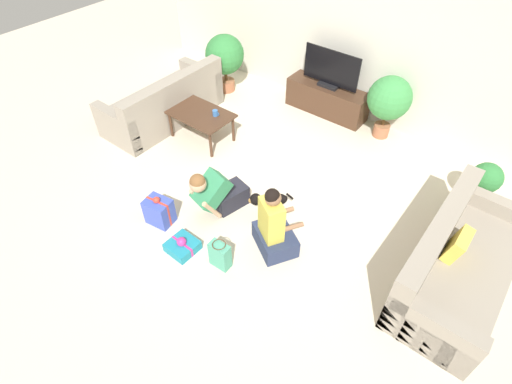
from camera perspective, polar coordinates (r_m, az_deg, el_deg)
ground_plane at (r=5.37m, az=0.91°, el=-0.91°), size 16.00×16.00×0.00m
wall_back at (r=6.60m, az=16.03°, el=20.29°), size 8.40×0.06×2.60m
sofa_left at (r=6.84m, az=-12.92°, el=12.11°), size 0.88×2.00×0.83m
sofa_right at (r=4.81m, az=26.68°, el=-9.28°), size 0.88×2.00×0.83m
coffee_table at (r=6.22m, az=-7.93°, el=10.73°), size 0.97×0.63×0.47m
tv_console at (r=7.00m, az=10.09°, el=12.92°), size 1.39×0.42×0.49m
tv at (r=6.76m, az=10.64°, el=16.63°), size 0.97×0.20×0.61m
potted_plant_corner_right at (r=5.75m, az=29.74°, el=1.06°), size 0.38×0.38×0.69m
potted_plant_back_right at (r=6.42m, az=18.49°, el=12.42°), size 0.65×0.65×1.00m
potted_plant_corner_left at (r=7.38m, az=-4.49°, el=18.77°), size 0.68×0.68×1.03m
person_kneeling at (r=5.00m, az=-5.58°, el=-0.05°), size 0.47×0.78×0.76m
person_sitting at (r=4.58m, az=2.57°, el=-5.15°), size 0.65×0.62×0.94m
dog at (r=5.00m, az=1.86°, el=-1.21°), size 0.42×0.43×0.36m
gift_box_a at (r=4.83m, az=-10.47°, el=-7.58°), size 0.34×0.33×0.20m
gift_box_b at (r=5.10m, az=-13.67°, el=-2.68°), size 0.35×0.29×0.42m
gift_bag_a at (r=4.55m, az=-5.17°, el=-8.95°), size 0.24×0.16×0.37m
mug at (r=6.08m, az=-5.83°, el=11.16°), size 0.12×0.08×0.09m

